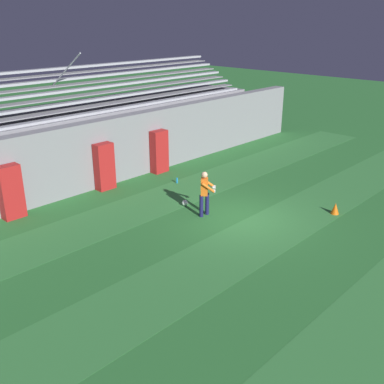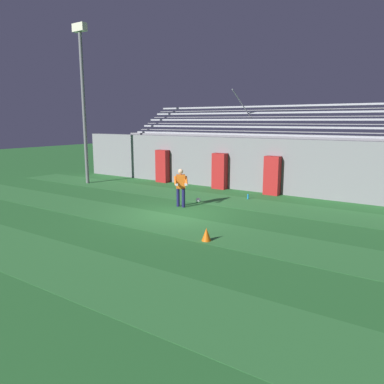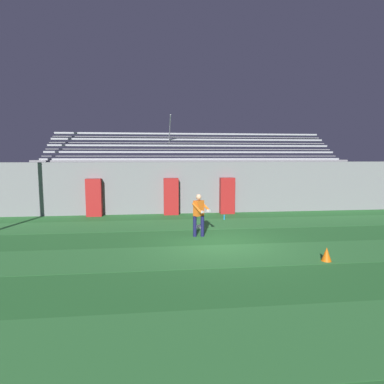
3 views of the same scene
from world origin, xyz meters
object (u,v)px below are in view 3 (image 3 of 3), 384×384
padding_pillar_far_left (94,198)px  traffic_cone (327,254)px  padding_pillar_gate_left (171,196)px  goalkeeper (199,212)px  soccer_ball (199,227)px  water_bottle (224,217)px  padding_pillar_gate_right (227,196)px

padding_pillar_far_left → traffic_cone: 11.65m
padding_pillar_gate_left → goalkeeper: size_ratio=1.17×
soccer_ball → water_bottle: size_ratio=0.92×
padding_pillar_gate_left → goalkeeper: (0.86, -4.82, -0.02)m
goalkeeper → soccer_ball: goalkeeper is taller
padding_pillar_gate_left → soccer_ball: size_ratio=8.90×
soccer_ball → padding_pillar_gate_left: bearing=105.3°
soccer_ball → traffic_cone: 5.56m
padding_pillar_gate_left → soccer_ball: 3.90m
water_bottle → padding_pillar_gate_left: bearing=146.8°
padding_pillar_gate_right → goalkeeper: 5.30m
padding_pillar_gate_left → padding_pillar_gate_right: same height
goalkeeper → soccer_ball: 1.44m
padding_pillar_gate_right → padding_pillar_far_left: 7.05m
padding_pillar_gate_right → soccer_ball: (-2.05, -3.67, -0.87)m
water_bottle → goalkeeper: bearing=-118.1°
padding_pillar_gate_left → goalkeeper: bearing=-79.9°
traffic_cone → water_bottle: (-1.73, 6.50, -0.09)m
padding_pillar_gate_left → padding_pillar_far_left: same height
padding_pillar_gate_right → water_bottle: size_ratio=8.15×
padding_pillar_gate_right → traffic_cone: (1.22, -8.16, -0.77)m
padding_pillar_gate_left → water_bottle: size_ratio=8.15×
padding_pillar_gate_right → traffic_cone: 8.29m
padding_pillar_gate_left → water_bottle: bearing=-33.2°
padding_pillar_gate_left → traffic_cone: padding_pillar_gate_left is taller
goalkeeper → soccer_ball: size_ratio=7.59×
water_bottle → padding_pillar_gate_right: bearing=73.1°
padding_pillar_gate_left → soccer_ball: padding_pillar_gate_left is taller
traffic_cone → padding_pillar_gate_left: bearing=117.6°
water_bottle → traffic_cone: bearing=-75.1°
padding_pillar_gate_right → soccer_ball: bearing=-119.2°
padding_pillar_gate_right → traffic_cone: size_ratio=4.66×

